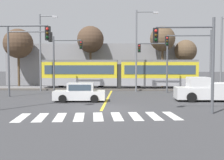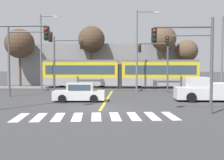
# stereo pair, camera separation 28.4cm
# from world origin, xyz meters

# --- Properties ---
(ground_plane) EXTENTS (200.00, 200.00, 0.00)m
(ground_plane) POSITION_xyz_m (0.00, 0.00, 0.00)
(ground_plane) COLOR #3D3D3F
(track_bed) EXTENTS (120.00, 4.00, 0.18)m
(track_bed) POSITION_xyz_m (0.00, 15.07, 0.09)
(track_bed) COLOR #56514C
(track_bed) RESTS_ON ground
(rail_near) EXTENTS (120.00, 0.08, 0.10)m
(rail_near) POSITION_xyz_m (0.00, 14.35, 0.23)
(rail_near) COLOR #939399
(rail_near) RESTS_ON track_bed
(rail_far) EXTENTS (120.00, 0.08, 0.10)m
(rail_far) POSITION_xyz_m (0.00, 15.79, 0.23)
(rail_far) COLOR #939399
(rail_far) RESTS_ON track_bed
(light_rail_tram) EXTENTS (18.50, 2.64, 3.43)m
(light_rail_tram) POSITION_xyz_m (0.86, 15.06, 2.05)
(light_rail_tram) COLOR #9E9EA3
(light_rail_tram) RESTS_ON track_bed
(crosswalk_stripe_0) EXTENTS (0.89, 2.85, 0.01)m
(crosswalk_stripe_0) POSITION_xyz_m (-4.37, -3.59, 0.00)
(crosswalk_stripe_0) COLOR silver
(crosswalk_stripe_0) RESTS_ON ground
(crosswalk_stripe_1) EXTENTS (0.89, 2.85, 0.01)m
(crosswalk_stripe_1) POSITION_xyz_m (-3.28, -3.46, 0.00)
(crosswalk_stripe_1) COLOR silver
(crosswalk_stripe_1) RESTS_ON ground
(crosswalk_stripe_2) EXTENTS (0.89, 2.85, 0.01)m
(crosswalk_stripe_2) POSITION_xyz_m (-2.18, -3.33, 0.00)
(crosswalk_stripe_2) COLOR silver
(crosswalk_stripe_2) RESTS_ON ground
(crosswalk_stripe_3) EXTENTS (0.89, 2.85, 0.01)m
(crosswalk_stripe_3) POSITION_xyz_m (-1.09, -3.20, 0.00)
(crosswalk_stripe_3) COLOR silver
(crosswalk_stripe_3) RESTS_ON ground
(crosswalk_stripe_4) EXTENTS (0.89, 2.85, 0.01)m
(crosswalk_stripe_4) POSITION_xyz_m (0.00, -3.07, 0.00)
(crosswalk_stripe_4) COLOR silver
(crosswalk_stripe_4) RESTS_ON ground
(crosswalk_stripe_5) EXTENTS (0.89, 2.85, 0.01)m
(crosswalk_stripe_5) POSITION_xyz_m (1.09, -2.94, 0.00)
(crosswalk_stripe_5) COLOR silver
(crosswalk_stripe_5) RESTS_ON ground
(crosswalk_stripe_6) EXTENTS (0.89, 2.85, 0.01)m
(crosswalk_stripe_6) POSITION_xyz_m (2.18, -2.81, 0.00)
(crosswalk_stripe_6) COLOR silver
(crosswalk_stripe_6) RESTS_ON ground
(crosswalk_stripe_7) EXTENTS (0.89, 2.85, 0.01)m
(crosswalk_stripe_7) POSITION_xyz_m (3.28, -2.68, 0.00)
(crosswalk_stripe_7) COLOR silver
(crosswalk_stripe_7) RESTS_ON ground
(crosswalk_stripe_8) EXTENTS (0.89, 2.85, 0.01)m
(crosswalk_stripe_8) POSITION_xyz_m (4.37, -2.55, 0.00)
(crosswalk_stripe_8) COLOR silver
(crosswalk_stripe_8) RESTS_ON ground
(lane_centre_line) EXTENTS (0.20, 14.14, 0.01)m
(lane_centre_line) POSITION_xyz_m (0.00, 6.00, 0.00)
(lane_centre_line) COLOR gold
(lane_centre_line) RESTS_ON ground
(sedan_crossing) EXTENTS (4.30, 2.12, 1.52)m
(sedan_crossing) POSITION_xyz_m (-2.17, 3.65, 0.70)
(sedan_crossing) COLOR silver
(sedan_crossing) RESTS_ON ground
(pickup_truck) EXTENTS (5.40, 2.25, 1.98)m
(pickup_truck) POSITION_xyz_m (8.35, 4.47, 0.84)
(pickup_truck) COLOR silver
(pickup_truck) RESTS_ON ground
(traffic_light_near_left) EXTENTS (3.75, 0.38, 6.02)m
(traffic_light_near_left) POSITION_xyz_m (-5.67, -1.18, 3.96)
(traffic_light_near_left) COLOR #515459
(traffic_light_near_left) RESTS_ON ground
(traffic_light_far_left) EXTENTS (3.25, 0.38, 6.08)m
(traffic_light_far_left) POSITION_xyz_m (-5.13, 10.98, 3.99)
(traffic_light_far_left) COLOR #515459
(traffic_light_far_left) RESTS_ON ground
(traffic_light_near_right) EXTENTS (3.75, 0.38, 5.89)m
(traffic_light_near_right) POSITION_xyz_m (5.66, -1.79, 3.84)
(traffic_light_near_right) COLOR #515459
(traffic_light_near_right) RESTS_ON ground
(traffic_light_mid_right) EXTENTS (4.25, 0.38, 6.18)m
(traffic_light_mid_right) POSITION_xyz_m (7.95, 6.84, 4.08)
(traffic_light_mid_right) COLOR #515459
(traffic_light_mid_right) RESTS_ON ground
(traffic_light_mid_left) EXTENTS (4.25, 0.38, 6.58)m
(traffic_light_mid_left) POSITION_xyz_m (-8.00, 6.65, 4.34)
(traffic_light_mid_left) COLOR #515459
(traffic_light_mid_left) RESTS_ON ground
(traffic_light_far_right) EXTENTS (3.25, 0.38, 5.87)m
(traffic_light_far_right) POSITION_xyz_m (4.98, 11.14, 3.79)
(traffic_light_far_right) COLOR #515459
(traffic_light_far_right) RESTS_ON ground
(street_lamp_west) EXTENTS (2.12, 0.28, 8.70)m
(street_lamp_west) POSITION_xyz_m (-7.89, 12.33, 4.92)
(street_lamp_west) COLOR slate
(street_lamp_west) RESTS_ON ground
(street_lamp_centre) EXTENTS (2.52, 0.28, 9.07)m
(street_lamp_centre) POSITION_xyz_m (3.03, 12.33, 5.16)
(street_lamp_centre) COLOR slate
(street_lamp_centre) RESTS_ON ground
(street_lamp_east) EXTENTS (2.58, 0.28, 8.29)m
(street_lamp_east) POSITION_xyz_m (12.45, 12.49, 4.76)
(street_lamp_east) COLOR slate
(street_lamp_east) RESTS_ON ground
(bare_tree_far_west) EXTENTS (4.07, 4.07, 7.96)m
(bare_tree_far_west) POSITION_xyz_m (-13.17, 18.95, 5.90)
(bare_tree_far_west) COLOR brown
(bare_tree_far_west) RESTS_ON ground
(bare_tree_west) EXTENTS (3.73, 3.73, 8.40)m
(bare_tree_west) POSITION_xyz_m (-3.29, 19.90, 6.49)
(bare_tree_west) COLOR brown
(bare_tree_west) RESTS_ON ground
(bare_tree_east) EXTENTS (3.40, 3.40, 8.23)m
(bare_tree_east) POSITION_xyz_m (6.60, 19.17, 6.47)
(bare_tree_east) COLOR brown
(bare_tree_east) RESTS_ON ground
(bare_tree_far_east) EXTENTS (3.05, 3.05, 6.46)m
(bare_tree_far_east) POSITION_xyz_m (9.91, 20.18, 4.89)
(bare_tree_far_east) COLOR brown
(bare_tree_far_east) RESTS_ON ground
(building_backdrop_far) EXTENTS (26.97, 6.00, 6.06)m
(building_backdrop_far) POSITION_xyz_m (-2.43, 24.05, 3.03)
(building_backdrop_far) COLOR gray
(building_backdrop_far) RESTS_ON ground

